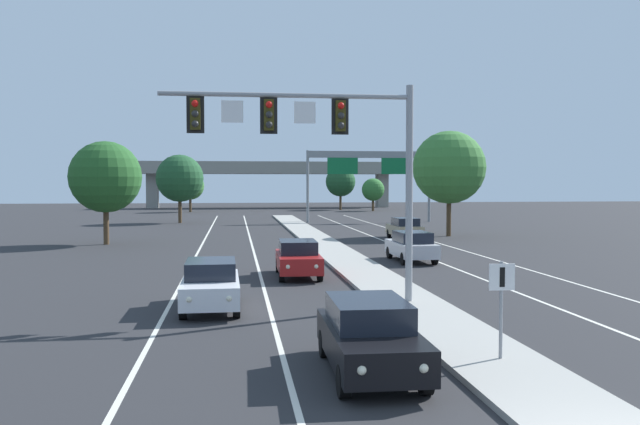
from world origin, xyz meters
TOP-DOWN VIEW (x-y plane):
  - median_island at (0.00, 18.00)m, footprint 2.40×110.00m
  - lane_stripe_oncoming_center at (-4.70, 25.00)m, footprint 0.14×100.00m
  - lane_stripe_receding_center at (4.70, 25.00)m, footprint 0.14×100.00m
  - edge_stripe_left at (-8.00, 25.00)m, footprint 0.14×100.00m
  - edge_stripe_right at (8.00, 25.00)m, footprint 0.14×100.00m
  - overhead_signal_mast at (-2.96, 13.22)m, footprint 8.30×0.44m
  - median_sign_post at (0.13, 5.86)m, footprint 0.60×0.10m
  - car_oncoming_black at (-2.94, 5.62)m, footprint 1.87×4.49m
  - car_oncoming_white at (-6.59, 13.39)m, footprint 1.87×4.49m
  - car_oncoming_red at (-3.06, 20.49)m, footprint 1.90×4.50m
  - car_receding_silver at (3.36, 25.28)m, footprint 1.84×4.48m
  - car_receding_tan at (6.50, 38.64)m, footprint 1.83×4.47m
  - highway_sign_gantry at (8.20, 59.73)m, footprint 13.28×0.42m
  - overpass_bridge at (0.00, 102.26)m, footprint 42.40×6.40m
  - tree_far_right_b at (10.60, 40.94)m, footprint 5.62×5.62m
  - tree_far_right_a at (14.38, 86.95)m, footprint 3.33×3.33m
  - tree_far_right_c at (10.30, 91.75)m, footprint 4.58×4.58m
  - tree_far_left_b at (-12.08, 86.74)m, footprint 3.93×3.93m
  - tree_far_left_a at (-11.42, 60.85)m, footprint 4.87×4.87m
  - tree_far_left_c at (-14.35, 37.21)m, footprint 4.77×4.77m

SIDE VIEW (x-z plane):
  - lane_stripe_oncoming_center at x=-4.70m, z-range 0.00..0.01m
  - lane_stripe_receding_center at x=4.70m, z-range 0.00..0.01m
  - edge_stripe_left at x=-8.00m, z-range 0.00..0.01m
  - edge_stripe_right at x=8.00m, z-range 0.00..0.01m
  - median_island at x=0.00m, z-range 0.00..0.15m
  - car_oncoming_black at x=-2.94m, z-range 0.03..1.61m
  - car_oncoming_white at x=-6.59m, z-range 0.03..1.61m
  - car_oncoming_red at x=-3.06m, z-range 0.03..1.61m
  - car_receding_silver at x=3.36m, z-range 0.03..1.61m
  - car_receding_tan at x=6.50m, z-range 0.03..1.61m
  - median_sign_post at x=0.13m, z-range 0.49..2.69m
  - tree_far_right_a at x=14.38m, z-range 0.73..5.55m
  - tree_far_left_b at x=-12.08m, z-range 0.87..6.55m
  - tree_far_right_c at x=10.30m, z-range 1.01..7.65m
  - tree_far_left_c at x=-14.35m, z-range 1.06..7.96m
  - tree_far_left_a at x=-11.42m, z-range 1.08..8.12m
  - tree_far_right_b at x=10.60m, z-range 1.25..9.39m
  - overhead_signal_mast at x=-2.96m, z-range 1.93..9.13m
  - overpass_bridge at x=0.00m, z-range 1.96..9.61m
  - highway_sign_gantry at x=8.20m, z-range 2.41..9.91m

